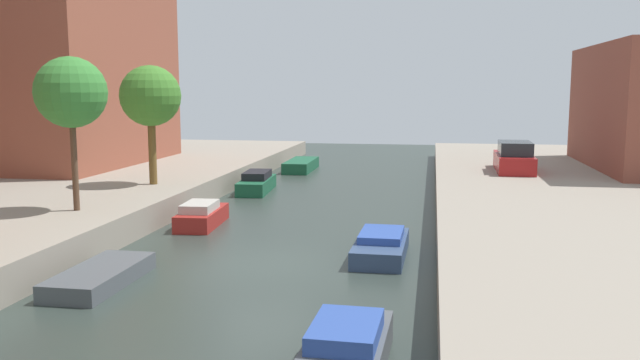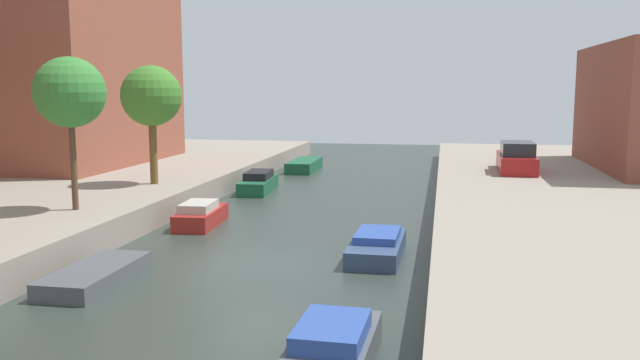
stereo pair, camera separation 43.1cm
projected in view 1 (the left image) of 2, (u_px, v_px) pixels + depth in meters
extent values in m
plane|color=#2D3833|center=(264.00, 264.00, 19.24)|extent=(84.00, 84.00, 0.00)
cylinder|color=brown|center=(75.00, 164.00, 22.03)|extent=(0.21, 0.21, 3.15)
sphere|color=#378033|center=(71.00, 92.00, 21.70)|extent=(2.37, 2.37, 2.37)
cylinder|color=brown|center=(152.00, 151.00, 28.13)|extent=(0.33, 0.33, 2.89)
sphere|color=#3F7D2A|center=(150.00, 96.00, 27.80)|extent=(2.59, 2.59, 2.59)
cube|color=maroon|center=(514.00, 163.00, 32.74)|extent=(1.85, 4.61, 0.85)
cube|color=#1E2328|center=(515.00, 148.00, 32.30)|extent=(1.58, 2.55, 0.65)
cube|color=#4C5156|center=(100.00, 276.00, 17.16)|extent=(1.51, 3.62, 0.46)
cube|color=maroon|center=(202.00, 218.00, 24.52)|extent=(1.48, 3.25, 0.61)
cube|color=#B2ADA3|center=(200.00, 207.00, 24.24)|extent=(1.19, 1.81, 0.31)
cube|color=#195638|center=(257.00, 185.00, 32.62)|extent=(1.63, 4.07, 0.65)
cube|color=black|center=(257.00, 175.00, 32.64)|extent=(1.29, 2.27, 0.37)
cube|color=#195638|center=(301.00, 165.00, 40.95)|extent=(1.60, 4.59, 0.66)
cube|color=#4C5156|center=(346.00, 354.00, 11.92)|extent=(1.50, 3.34, 0.62)
cube|color=#2D4C9E|center=(346.00, 331.00, 11.79)|extent=(1.25, 1.85, 0.33)
cube|color=#33476B|center=(381.00, 248.00, 20.03)|extent=(1.56, 3.73, 0.53)
cube|color=#2D4C9E|center=(382.00, 235.00, 20.12)|extent=(1.30, 2.06, 0.23)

